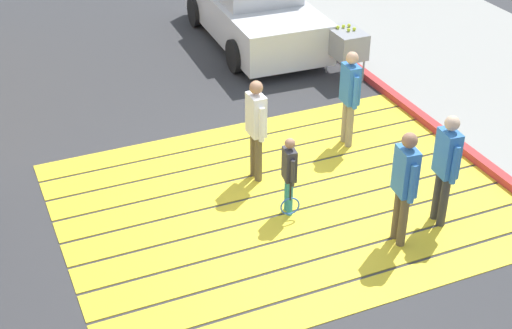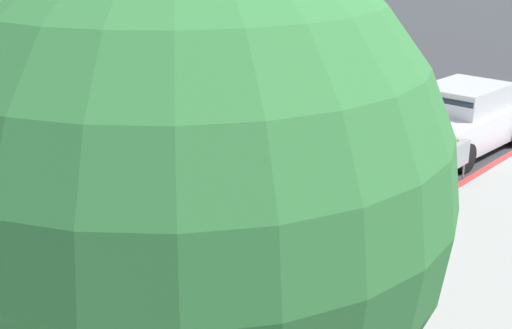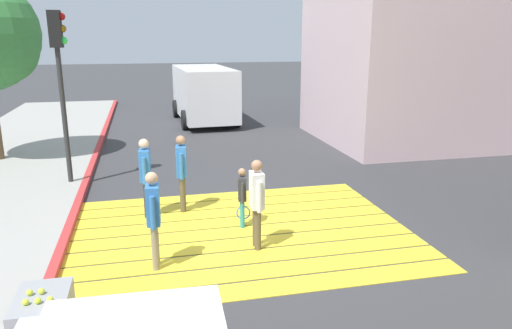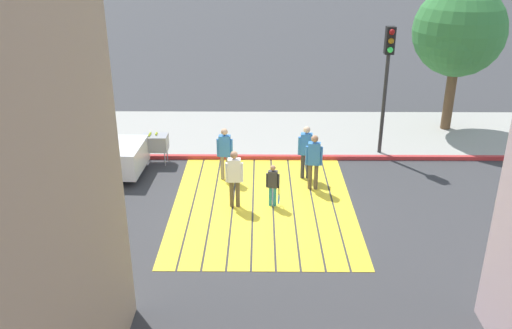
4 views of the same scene
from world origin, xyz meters
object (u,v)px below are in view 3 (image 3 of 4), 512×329
pedestrian_adult_lead (182,168)px  pedestrian_adult_trailing (153,213)px  van_down_street (204,93)px  pedestrian_teen_behind (145,172)px  pedestrian_adult_side (257,198)px  pedestrian_child_with_racket (242,195)px  tennis_ball_cart (44,317)px  traffic_light_corner (60,63)px

pedestrian_adult_lead → pedestrian_adult_trailing: bearing=-104.3°
van_down_street → pedestrian_teen_behind: van_down_street is taller
pedestrian_adult_side → pedestrian_child_with_racket: pedestrian_adult_side is taller
pedestrian_adult_lead → pedestrian_child_with_racket: 1.61m
van_down_street → pedestrian_adult_side: size_ratio=3.26×
pedestrian_adult_trailing → tennis_ball_cart: bearing=-118.5°
tennis_ball_cart → pedestrian_child_with_racket: (2.97, 3.70, -0.03)m
pedestrian_teen_behind → pedestrian_child_with_racket: pedestrian_teen_behind is taller
traffic_light_corner → pedestrian_adult_side: size_ratio=2.61×
pedestrian_adult_side → traffic_light_corner: bearing=128.5°
pedestrian_adult_lead → pedestrian_teen_behind: (-0.75, -0.16, -0.00)m
pedestrian_adult_lead → pedestrian_adult_trailing: pedestrian_adult_lead is taller
pedestrian_teen_behind → van_down_street: bearing=76.8°
pedestrian_adult_lead → pedestrian_adult_side: pedestrian_adult_lead is taller
pedestrian_adult_lead → traffic_light_corner: bearing=136.5°
traffic_light_corner → pedestrian_child_with_racket: (3.65, -3.63, -2.36)m
traffic_light_corner → pedestrian_adult_lead: (2.59, -2.45, -2.07)m
pedestrian_adult_side → pedestrian_child_with_racket: (-0.05, 1.03, -0.27)m
traffic_light_corner → pedestrian_teen_behind: bearing=-54.9°
van_down_street → pedestrian_adult_side: 13.23m
van_down_street → pedestrian_adult_trailing: van_down_street is taller
van_down_street → traffic_light_corner: size_ratio=1.25×
pedestrian_adult_trailing → pedestrian_adult_side: pedestrian_adult_trailing is taller
pedestrian_adult_side → pedestrian_teen_behind: size_ratio=0.98×
pedestrian_adult_trailing → pedestrian_child_with_racket: (1.72, 1.40, -0.27)m
pedestrian_adult_side → pedestrian_adult_trailing: bearing=-168.4°
van_down_street → traffic_light_corner: traffic_light_corner is taller
tennis_ball_cart → pedestrian_adult_lead: pedestrian_adult_lead is taller
pedestrian_adult_lead → van_down_street: bearing=80.4°
pedestrian_child_with_racket → pedestrian_teen_behind: bearing=150.8°
traffic_light_corner → pedestrian_adult_trailing: size_ratio=2.61×
van_down_street → pedestrian_teen_behind: size_ratio=3.18×
tennis_ball_cart → pedestrian_teen_behind: (1.15, 4.72, 0.27)m
tennis_ball_cart → pedestrian_adult_side: size_ratio=0.63×
traffic_light_corner → tennis_ball_cart: 7.73m
van_down_street → pedestrian_adult_trailing: bearing=-100.5°
van_down_street → pedestrian_adult_trailing: size_ratio=3.25×
van_down_street → tennis_ball_cart: 16.32m
van_down_street → pedestrian_adult_lead: van_down_street is taller
pedestrian_adult_side → pedestrian_adult_lead: bearing=116.8°
traffic_light_corner → pedestrian_teen_behind: size_ratio=2.55×
traffic_light_corner → pedestrian_child_with_racket: size_ratio=3.51×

